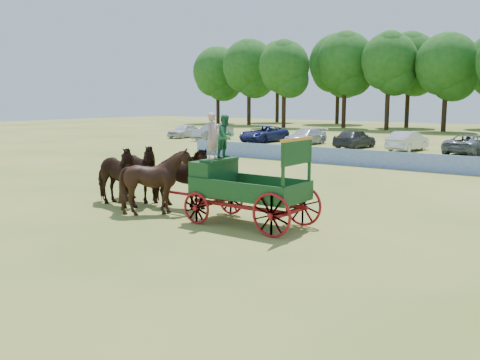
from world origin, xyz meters
name	(u,v)px	position (x,y,z in m)	size (l,w,h in m)	color
ground	(163,220)	(0.00, 0.00, 0.00)	(160.00, 160.00, 0.00)	tan
horse_lead_left	(114,176)	(-3.28, 0.65, 1.21)	(1.30, 2.86, 2.41)	black
horse_lead_right	(135,173)	(-3.28, 1.75, 1.21)	(1.30, 2.86, 2.41)	black
horse_wheel_left	(158,181)	(-0.88, 0.65, 1.21)	(1.95, 2.19, 2.42)	black
horse_wheel_right	(178,178)	(-0.88, 1.75, 1.21)	(1.30, 2.86, 2.41)	black
farm_dray	(232,175)	(2.09, 1.22, 1.61)	(6.00, 2.00, 3.72)	#9D150F
sponsor_banner	(355,158)	(-1.00, 18.00, 0.53)	(26.00, 0.08, 1.05)	#1D39A2
parked_cars	(375,140)	(-4.53, 29.79, 0.77)	(45.80, 6.74, 1.64)	silver
treeline	(479,59)	(-3.72, 60.69, 9.06)	(90.23, 24.54, 14.99)	#382314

